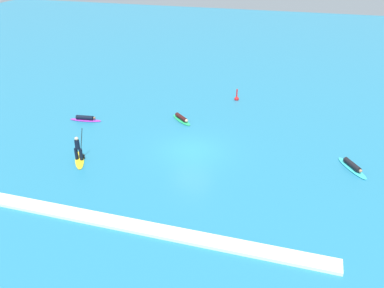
{
  "coord_description": "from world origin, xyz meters",
  "views": [
    {
      "loc": [
        6.89,
        -23.05,
        12.95
      ],
      "look_at": [
        0.0,
        0.0,
        0.5
      ],
      "focal_mm": 37.61,
      "sensor_mm": 36.0,
      "label": 1
    }
  ],
  "objects_px": {
    "surfer_on_green_board": "(182,119)",
    "surfer_on_teal_board": "(352,166)",
    "surfer_on_purple_board": "(85,119)",
    "marker_buoy": "(237,98)",
    "surfer_on_yellow_board": "(79,154)"
  },
  "relations": [
    {
      "from": "surfer_on_green_board",
      "to": "surfer_on_teal_board",
      "type": "relative_size",
      "value": 0.83
    },
    {
      "from": "surfer_on_purple_board",
      "to": "marker_buoy",
      "type": "bearing_deg",
      "value": 29.43
    },
    {
      "from": "surfer_on_yellow_board",
      "to": "marker_buoy",
      "type": "xyz_separation_m",
      "value": [
        7.69,
        13.64,
        -0.32
      ]
    },
    {
      "from": "surfer_on_yellow_board",
      "to": "surfer_on_teal_board",
      "type": "bearing_deg",
      "value": -108.27
    },
    {
      "from": "surfer_on_purple_board",
      "to": "marker_buoy",
      "type": "xyz_separation_m",
      "value": [
        10.59,
        7.84,
        0.01
      ]
    },
    {
      "from": "surfer_on_green_board",
      "to": "surfer_on_yellow_board",
      "type": "bearing_deg",
      "value": -76.37
    },
    {
      "from": "surfer_on_purple_board",
      "to": "surfer_on_yellow_board",
      "type": "bearing_deg",
      "value": -70.52
    },
    {
      "from": "surfer_on_yellow_board",
      "to": "surfer_on_purple_board",
      "type": "height_order",
      "value": "surfer_on_yellow_board"
    },
    {
      "from": "surfer_on_green_board",
      "to": "surfer_on_teal_board",
      "type": "xyz_separation_m",
      "value": [
        12.52,
        -3.97,
        -0.0
      ]
    },
    {
      "from": "surfer_on_yellow_board",
      "to": "marker_buoy",
      "type": "relative_size",
      "value": 2.15
    },
    {
      "from": "surfer_on_green_board",
      "to": "marker_buoy",
      "type": "distance_m",
      "value": 6.59
    },
    {
      "from": "surfer_on_green_board",
      "to": "surfer_on_teal_board",
      "type": "height_order",
      "value": "surfer_on_teal_board"
    },
    {
      "from": "surfer_on_green_board",
      "to": "surfer_on_yellow_board",
      "type": "height_order",
      "value": "surfer_on_yellow_board"
    },
    {
      "from": "surfer_on_teal_board",
      "to": "marker_buoy",
      "type": "xyz_separation_m",
      "value": [
        -9.22,
        9.67,
        0.01
      ]
    },
    {
      "from": "surfer_on_purple_board",
      "to": "surfer_on_green_board",
      "type": "bearing_deg",
      "value": 9.29
    }
  ]
}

